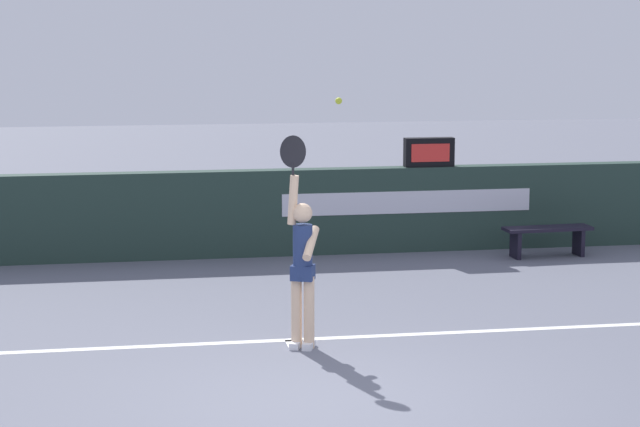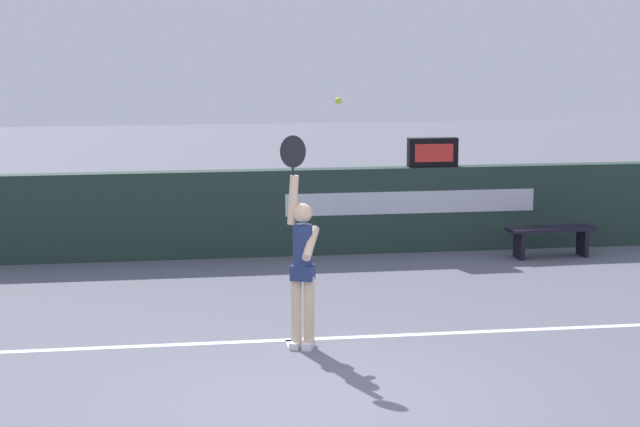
# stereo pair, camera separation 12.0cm
# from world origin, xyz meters

# --- Properties ---
(ground_plane) EXTENTS (60.00, 60.00, 0.00)m
(ground_plane) POSITION_xyz_m (0.00, 0.00, 0.00)
(ground_plane) COLOR slate
(court_lines) EXTENTS (12.30, 5.26, 0.00)m
(court_lines) POSITION_xyz_m (0.00, -0.41, 0.00)
(court_lines) COLOR white
(court_lines) RESTS_ON ground
(back_wall) EXTENTS (17.19, 0.30, 1.29)m
(back_wall) POSITION_xyz_m (0.00, 6.85, 0.64)
(back_wall) COLOR #233730
(back_wall) RESTS_ON ground
(speed_display) EXTENTS (0.76, 0.19, 0.44)m
(speed_display) POSITION_xyz_m (2.80, 6.85, 1.51)
(speed_display) COLOR black
(speed_display) RESTS_ON back_wall
(tennis_player) EXTENTS (0.44, 0.46, 2.28)m
(tennis_player) POSITION_xyz_m (0.09, 1.83, 0.93)
(tennis_player) COLOR beige
(tennis_player) RESTS_ON ground
(tennis_ball) EXTENTS (0.07, 0.07, 0.07)m
(tennis_ball) POSITION_xyz_m (0.42, 1.51, 2.65)
(tennis_ball) COLOR #CADC32
(courtside_bench_near) EXTENTS (1.34, 0.43, 0.45)m
(courtside_bench_near) POSITION_xyz_m (4.42, 6.06, 0.34)
(courtside_bench_near) COLOR black
(courtside_bench_near) RESTS_ON ground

